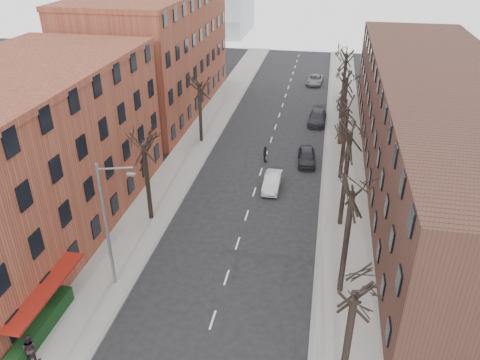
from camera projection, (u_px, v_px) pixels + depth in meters
The scene contains 21 objects.
sidewalk_left at pixel (200, 137), 53.12m from camera, with size 4.00×90.00×0.15m, color gray.
sidewalk_right at pixel (344, 148), 50.50m from camera, with size 4.00×90.00×0.15m, color gray.
building_left_near at pixel (21, 161), 34.32m from camera, with size 12.00×26.00×12.00m, color brown.
building_left_far at pixel (155, 54), 58.91m from camera, with size 12.00×28.00×14.00m, color brown.
building_right at pixel (439, 128), 42.53m from camera, with size 12.00×50.00×10.00m, color #452720.
awning_left at pixel (54, 323), 28.31m from camera, with size 1.20×7.00×0.15m, color maroon.
hedge at pixel (41, 327), 27.16m from camera, with size 0.80×6.00×1.00m, color #123515.
tree_right_b at pixel (339, 292), 30.72m from camera, with size 5.20×5.20×10.80m, color black, non-canonical shape.
tree_right_c at pixel (340, 225), 37.64m from camera, with size 5.20×5.20×11.60m, color black, non-canonical shape.
tree_right_d at pixel (340, 179), 44.55m from camera, with size 5.20×5.20×10.00m, color black, non-canonical shape.
tree_right_e at pixel (340, 145), 51.47m from camera, with size 5.20×5.20×10.80m, color black, non-canonical shape.
tree_right_f at pixel (340, 119), 58.38m from camera, with size 5.20×5.20×11.60m, color black, non-canonical shape.
tree_left_a at pixel (152, 219), 38.39m from camera, with size 5.20×5.20×9.50m, color black, non-canonical shape.
tree_left_b at pixel (202, 142), 52.22m from camera, with size 5.20×5.20×9.50m, color black, non-canonical shape.
streetlight at pixel (108, 222), 29.00m from camera, with size 2.45×0.22×9.03m.
silver_sedan at pixel (272, 182), 42.56m from camera, with size 1.45×4.17×1.37m, color #A7AAAE.
parked_car_near at pixel (307, 157), 47.16m from camera, with size 1.73×4.31×1.47m, color black.
parked_car_mid at pixel (317, 117), 56.89m from camera, with size 2.04×5.02×1.46m, color #21222A.
parked_car_far at pixel (315, 80), 71.21m from camera, with size 2.20×4.78×1.33m, color slate.
pedestrian_b at pixel (30, 348), 25.28m from camera, with size 0.89×0.69×1.82m, color black.
pedestrian_crossing at pixel (265, 154), 47.33m from camera, with size 1.00×0.42×1.71m, color black.
Camera 1 is at (5.54, -12.34, 21.07)m, focal length 35.00 mm.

